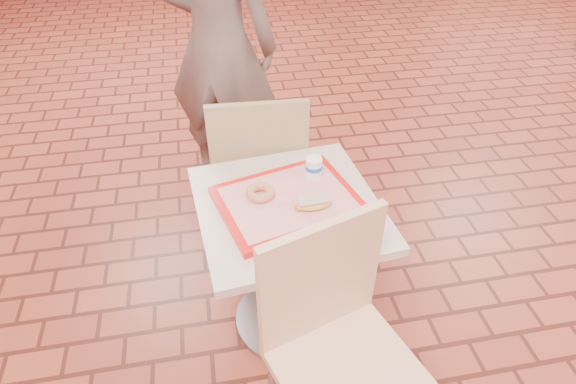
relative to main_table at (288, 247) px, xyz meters
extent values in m
cube|color=maroon|center=(1.14, 0.51, -0.47)|extent=(8.00, 10.00, 0.01)
cube|color=beige|center=(0.00, 0.00, 0.21)|extent=(0.66, 0.66, 0.04)
cylinder|color=gray|center=(0.00, 0.00, -0.14)|extent=(0.07, 0.07, 0.66)
cylinder|color=gray|center=(0.00, 0.00, -0.46)|extent=(0.48, 0.48, 0.03)
cube|color=#E1AE87|center=(0.09, -0.56, -0.03)|extent=(0.54, 0.54, 0.04)
cube|color=#E1AE87|center=(0.03, -0.37, 0.23)|extent=(0.42, 0.16, 0.47)
cylinder|color=gray|center=(0.21, -0.32, -0.26)|extent=(0.03, 0.03, 0.42)
cube|color=tan|center=(-0.04, 0.57, -0.04)|extent=(0.45, 0.45, 0.04)
cube|color=tan|center=(-0.06, 0.38, 0.22)|extent=(0.43, 0.06, 0.47)
cylinder|color=gray|center=(0.15, 0.74, -0.26)|extent=(0.03, 0.03, 0.42)
cylinder|color=gray|center=(-0.22, 0.77, -0.26)|extent=(0.03, 0.03, 0.42)
cylinder|color=gray|center=(0.13, 0.38, -0.26)|extent=(0.03, 0.03, 0.42)
cylinder|color=gray|center=(-0.24, 0.40, -0.26)|extent=(0.03, 0.03, 0.42)
imported|color=#66544F|center=(-0.16, 1.12, 0.40)|extent=(0.75, 0.64, 1.74)
cube|color=red|center=(0.00, 0.00, 0.24)|extent=(0.49, 0.38, 0.03)
cube|color=#E18585|center=(0.00, 0.00, 0.26)|extent=(0.44, 0.33, 0.00)
torus|color=#BE7045|center=(-0.10, 0.03, 0.28)|extent=(0.13, 0.13, 0.03)
ellipsoid|color=gold|center=(0.08, -0.07, 0.28)|extent=(0.13, 0.07, 0.03)
cube|color=#EDE8CE|center=(0.08, -0.07, 0.30)|extent=(0.12, 0.06, 0.01)
ellipsoid|color=#D0661C|center=(0.03, -0.07, 0.27)|extent=(0.03, 0.03, 0.02)
cylinder|color=white|center=(0.12, 0.11, 0.30)|extent=(0.06, 0.06, 0.08)
cylinder|color=blue|center=(0.12, 0.11, 0.30)|extent=(0.07, 0.07, 0.02)
camera|label=1|loc=(-0.25, -1.33, 1.40)|focal=30.00mm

